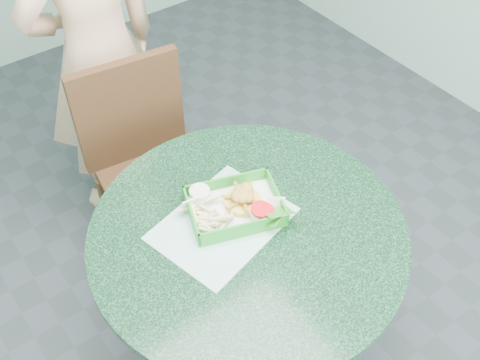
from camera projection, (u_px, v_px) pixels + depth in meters
floor at (246, 349)px, 2.26m from camera, size 4.00×5.00×0.02m
cafe_table at (247, 266)px, 1.84m from camera, size 0.98×0.98×0.75m
dining_chair at (148, 157)px, 2.26m from camera, size 0.44×0.44×0.93m
diner_person at (95, 38)px, 2.20m from camera, size 0.70×0.51×1.80m
placemat at (223, 227)px, 1.74m from camera, size 0.46×0.39×0.00m
food_basket at (235, 213)px, 1.75m from camera, size 0.28×0.21×0.06m
crab_sandwich at (240, 199)px, 1.75m from camera, size 0.12×0.12×0.07m
fries_pile at (212, 222)px, 1.70m from camera, size 0.15×0.16×0.05m
sauce_ramekin at (198, 207)px, 1.73m from camera, size 0.06×0.06×0.04m
garnish_cup at (268, 210)px, 1.73m from camera, size 0.11×0.11×0.04m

